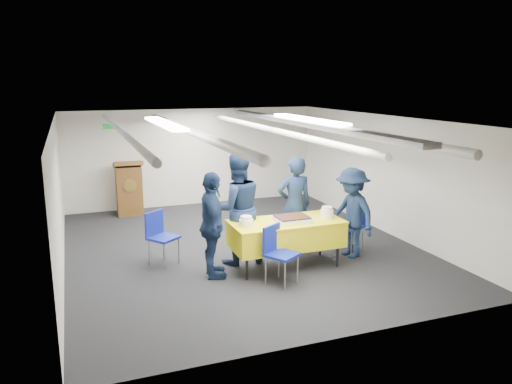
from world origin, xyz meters
The scene contains 14 objects.
ground centered at (0.00, 0.00, 0.00)m, with size 7.00×7.00×0.00m, color black.
room_shell centered at (0.09, 0.41, 1.81)m, with size 6.00×7.00×2.30m.
serving_table centered at (0.37, -1.17, 0.56)m, with size 1.79×0.83×0.77m.
sheet_cake centered at (0.44, -1.23, 0.81)m, with size 0.53×0.41×0.09m.
plate_stack_left centered at (-0.32, -1.22, 0.84)m, with size 0.22×0.22×0.16m.
plate_stack_right centered at (1.07, -1.22, 0.86)m, with size 0.21×0.21×0.18m.
podium centered at (-1.60, 3.05, 0.61)m, with size 0.62×0.53×1.25m.
chair_near centered at (-0.01, -1.71, 0.53)m, with size 0.58×0.58×0.87m.
chair_right centered at (1.80, -0.82, 0.53)m, with size 0.56×0.56×0.87m.
chair_left centered at (-1.50, -0.29, 0.53)m, with size 0.59×0.59×0.87m.
sailor_a centered at (0.79, -0.56, 0.85)m, with size 0.62×0.41×1.69m, color #0E1A32.
sailor_b centered at (-0.30, -0.69, 0.92)m, with size 0.89×0.70×1.84m, color #0E1A32.
sailor_c centered at (-0.85, -1.16, 0.82)m, with size 0.96×0.40×1.64m, color #0E1A32.
sailor_d centered at (1.61, -1.09, 0.77)m, with size 0.99×0.57×1.53m, color #0E1A32.
Camera 1 is at (-2.76, -8.14, 2.95)m, focal length 35.00 mm.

